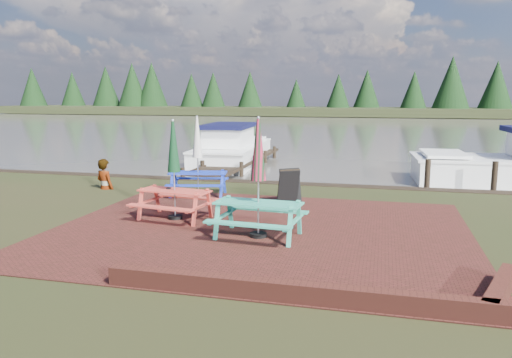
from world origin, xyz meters
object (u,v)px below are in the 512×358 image
object	(u,v)px
boat_jetty	(232,151)
picnic_table_red	(174,185)
picnic_table_teal	(258,197)
chalkboard	(289,187)
picnic_table_blue	(198,168)
person	(104,159)
jetty	(238,161)

from	to	relation	value
boat_jetty	picnic_table_red	bearing A→B (deg)	-83.87
picnic_table_teal	chalkboard	distance (m)	3.32
picnic_table_blue	person	size ratio (longest dim) A/B	1.23
chalkboard	jetty	world-z (taller)	chalkboard
picnic_table_red	person	world-z (taller)	picnic_table_red
picnic_table_teal	picnic_table_blue	xyz separation A→B (m)	(-2.79, 3.82, -0.06)
chalkboard	boat_jetty	bearing A→B (deg)	79.65
jetty	person	distance (m)	7.16
picnic_table_blue	jetty	size ratio (longest dim) A/B	0.26
person	chalkboard	bearing A→B (deg)	-166.81
picnic_table_blue	jetty	xyz separation A→B (m)	(-0.82, 6.98, -0.70)
chalkboard	picnic_table_teal	bearing A→B (deg)	-127.30
chalkboard	boat_jetty	xyz separation A→B (m)	(-4.30, 8.75, -0.08)
jetty	boat_jetty	distance (m)	1.44
picnic_table_teal	person	size ratio (longest dim) A/B	1.32
picnic_table_teal	jetty	distance (m)	11.41
picnic_table_blue	person	world-z (taller)	picnic_table_blue
picnic_table_teal	person	distance (m)	7.34
chalkboard	boat_jetty	world-z (taller)	boat_jetty
picnic_table_red	chalkboard	distance (m)	3.30
picnic_table_teal	person	bearing A→B (deg)	150.27
picnic_table_red	chalkboard	bearing A→B (deg)	52.54
chalkboard	jetty	distance (m)	8.35
chalkboard	person	size ratio (longest dim) A/B	0.51
picnic_table_red	person	xyz separation A→B (m)	(-3.76, 3.12, 0.12)
picnic_table_blue	person	xyz separation A→B (m)	(-3.27, 0.31, 0.13)
chalkboard	person	xyz separation A→B (m)	(-6.11, 0.83, 0.45)
boat_jetty	person	size ratio (longest dim) A/B	3.83
chalkboard	person	bearing A→B (deg)	135.74
picnic_table_red	picnic_table_blue	world-z (taller)	picnic_table_red
jetty	picnic_table_teal	bearing A→B (deg)	-71.52
chalkboard	jetty	size ratio (longest dim) A/B	0.11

